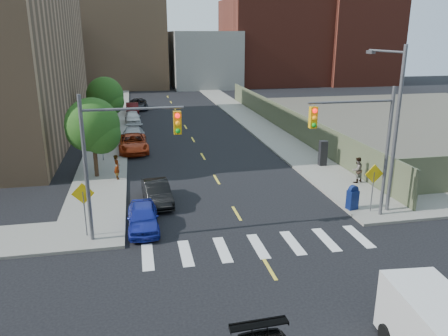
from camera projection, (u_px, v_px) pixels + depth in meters
name	position (u px, v px, depth m)	size (l,w,h in m)	color
ground	(285.00, 294.00, 16.58)	(160.00, 160.00, 0.00)	black
sidewalk_nw	(114.00, 114.00, 53.94)	(3.50, 73.00, 0.15)	gray
sidewalk_ne	(236.00, 109.00, 56.91)	(3.50, 73.00, 0.15)	gray
fence_north	(284.00, 119.00, 44.28)	(0.12, 44.00, 2.50)	#595F42
gravel_lot	(430.00, 120.00, 50.04)	(36.00, 42.00, 0.06)	#595447
bg_bldg_west	(34.00, 55.00, 76.16)	(14.00, 18.00, 12.00)	#592319
bg_bldg_midwest	(127.00, 45.00, 80.66)	(14.00, 16.00, 15.00)	#8C6B4C
bg_bldg_center	(203.00, 59.00, 82.21)	(12.00, 16.00, 10.00)	gray
bg_bldg_east	(272.00, 42.00, 85.88)	(18.00, 18.00, 16.00)	#592319
bg_bldg_fareast	(352.00, 37.00, 86.78)	(14.00, 16.00, 18.00)	#592319
smokestack	(373.00, 10.00, 86.08)	(1.80, 1.80, 28.00)	#8C6B4C
signal_nw	(119.00, 148.00, 19.73)	(4.59, 0.30, 7.00)	#59595E
signal_ne	(362.00, 136.00, 22.02)	(4.59, 0.30, 7.00)	#59595E
streetlight_ne	(393.00, 118.00, 23.08)	(0.25, 3.70, 9.00)	#59595E
warn_sign_nw	(84.00, 200.00, 20.59)	(1.06, 0.06, 2.83)	#59595E
warn_sign_ne	(374.00, 179.00, 23.46)	(1.06, 0.06, 2.83)	#59595E
warn_sign_midwest	(101.00, 137.00, 33.23)	(1.06, 0.06, 2.83)	#59595E
tree_west_near	(93.00, 128.00, 29.05)	(3.66, 3.64, 5.52)	#332114
tree_west_far	(105.00, 98.00, 43.10)	(3.66, 3.64, 5.52)	#332114
parked_car_blue	(143.00, 217.00, 21.97)	(1.54, 3.82, 1.30)	#1C279B
parked_car_black	(157.00, 193.00, 25.36)	(1.39, 3.99, 1.31)	black
parked_car_red	(133.00, 143.00, 36.60)	(2.39, 5.19, 1.44)	#A53010
parked_car_silver	(133.00, 136.00, 39.16)	(2.00, 4.91, 1.43)	#B5B9BD
parked_car_white	(133.00, 117.00, 48.04)	(1.66, 4.12, 1.40)	silver
parked_car_maroon	(132.00, 109.00, 53.66)	(1.49, 4.27, 1.41)	#3D0C0D
parked_car_grey	(138.00, 104.00, 57.35)	(2.26, 4.91, 1.36)	black
mailbox	(353.00, 198.00, 24.13)	(0.65, 0.56, 1.38)	#0E1C52
payphone	(323.00, 153.00, 32.17)	(0.55, 0.45, 1.85)	black
pedestrian_west	(117.00, 167.00, 29.12)	(0.61, 0.40, 1.66)	gray
pedestrian_east	(357.00, 170.00, 28.45)	(0.82, 0.64, 1.70)	gray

